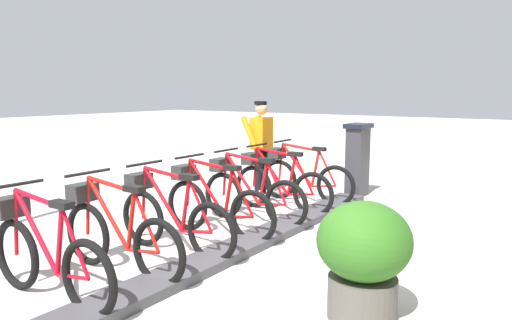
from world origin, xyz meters
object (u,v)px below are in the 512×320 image
object	(u,v)px
bike_docked_2	(249,193)
worker_near_rack	(261,144)
bike_docked_3	(214,203)
bike_docked_6	(44,254)
planter_bush	(364,254)
bike_docked_0	(303,176)
bike_docked_5	(116,232)
payment_kiosk	(357,159)
bike_docked_4	(170,216)
bike_docked_1	(278,184)

from	to	relation	value
bike_docked_2	worker_near_rack	distance (m)	1.94
bike_docked_3	bike_docked_6	size ratio (longest dim) A/B	1.00
bike_docked_6	worker_near_rack	size ratio (longest dim) A/B	1.04
bike_docked_6	planter_bush	world-z (taller)	bike_docked_6
bike_docked_0	bike_docked_3	xyz separation A→B (m)	(0.00, 2.31, 0.00)
bike_docked_0	worker_near_rack	xyz separation A→B (m)	(0.91, -0.11, 0.48)
bike_docked_2	planter_bush	distance (m)	3.02
bike_docked_5	payment_kiosk	bearing A→B (deg)	-96.82
bike_docked_4	worker_near_rack	world-z (taller)	worker_near_rack
bike_docked_3	bike_docked_6	world-z (taller)	same
payment_kiosk	bike_docked_3	world-z (taller)	payment_kiosk
bike_docked_0	bike_docked_5	bearing A→B (deg)	90.00
bike_docked_0	bike_docked_1	xyz separation A→B (m)	(0.00, 0.77, 0.00)
payment_kiosk	bike_docked_0	size ratio (longest dim) A/B	0.74
payment_kiosk	bike_docked_1	distance (m)	1.81
bike_docked_3	worker_near_rack	world-z (taller)	worker_near_rack
bike_docked_0	bike_docked_6	distance (m)	4.62
bike_docked_5	bike_docked_6	size ratio (longest dim) A/B	1.00
bike_docked_4	bike_docked_5	world-z (taller)	same
bike_docked_0	payment_kiosk	bearing A→B (deg)	-121.52
payment_kiosk	bike_docked_6	distance (m)	5.58
payment_kiosk	bike_docked_4	bearing A→B (deg)	81.88
bike_docked_3	bike_docked_6	xyz separation A→B (m)	(0.00, 2.31, 0.00)
bike_docked_0	bike_docked_6	bearing A→B (deg)	90.00
bike_docked_2	bike_docked_4	size ratio (longest dim) A/B	1.00
bike_docked_1	bike_docked_5	size ratio (longest dim) A/B	1.00
bike_docked_2	worker_near_rack	xyz separation A→B (m)	(0.91, -1.65, 0.48)
bike_docked_2	bike_docked_3	world-z (taller)	same
bike_docked_1	planter_bush	world-z (taller)	bike_docked_1
bike_docked_6	bike_docked_1	bearing A→B (deg)	-90.00
bike_docked_1	bike_docked_6	world-z (taller)	same
payment_kiosk	bike_docked_0	xyz separation A→B (m)	(0.57, 0.93, -0.24)
bike_docked_1	bike_docked_3	bearing A→B (deg)	90.00
worker_near_rack	payment_kiosk	bearing A→B (deg)	-150.84
bike_docked_2	planter_bush	size ratio (longest dim) A/B	1.77
bike_docked_2	worker_near_rack	size ratio (longest dim) A/B	1.04
bike_docked_5	bike_docked_1	bearing A→B (deg)	-90.00
bike_docked_3	bike_docked_4	world-z (taller)	same
bike_docked_5	worker_near_rack	distance (m)	4.08
bike_docked_4	bike_docked_2	bearing A→B (deg)	-90.00
bike_docked_5	bike_docked_6	bearing A→B (deg)	90.00
bike_docked_3	bike_docked_2	bearing A→B (deg)	-90.00
bike_docked_6	planter_bush	bearing A→B (deg)	-152.17
payment_kiosk	bike_docked_5	bearing A→B (deg)	83.18
bike_docked_3	bike_docked_4	distance (m)	0.77
bike_docked_2	planter_bush	xyz separation A→B (m)	(-2.41, 1.80, 0.11)
bike_docked_5	bike_docked_3	bearing A→B (deg)	-90.00
bike_docked_4	bike_docked_6	bearing A→B (deg)	90.00
worker_near_rack	planter_bush	distance (m)	4.80
planter_bush	bike_docked_0	bearing A→B (deg)	-54.15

